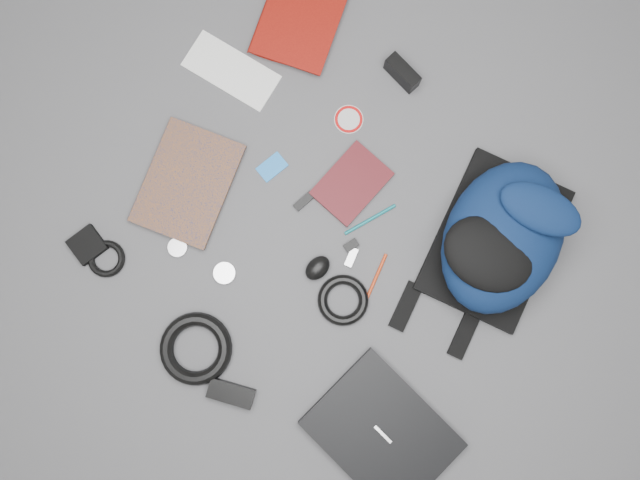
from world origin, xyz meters
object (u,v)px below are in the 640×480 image
Objects in this scene: laptop at (382,433)px; compact_camera at (402,73)px; dvd_case at (352,184)px; pouch at (87,245)px; comic_book at (150,169)px; power_brick at (231,393)px; backpack at (503,237)px; textbook_red at (264,5)px; mouse at (318,268)px.

laptop is 0.92m from compact_camera.
pouch is (-0.45, -0.54, 0.00)m from dvd_case.
pouch is at bearing -124.87° from dvd_case.
comic_book is 0.70m from compact_camera.
dvd_case is 0.62m from power_brick.
comic_book is (-0.82, -0.39, -0.08)m from backpack.
pouch is (-0.00, -0.25, -0.00)m from comic_book.
pouch is at bearing -106.05° from textbook_red.
backpack is at bearing -27.37° from textbook_red.
laptop is 1.79× the size of dvd_case.
comic_book is at bearing -166.53° from backpack.
dvd_case is 1.61× the size of power_brick.
laptop is at bearing 5.02° from pouch.
textbook_red is 0.41m from compact_camera.
backpack is 0.91m from comic_book.
mouse reaches higher than dvd_case.
backpack reaches higher than pouch.
laptop is 4.67× the size of mouse.
laptop is 1.15m from textbook_red.
power_brick is at bearing -124.73° from backpack.
mouse reaches higher than laptop.
comic_book is at bearing -104.67° from textbook_red.
backpack is 4.35× the size of compact_camera.
backpack is 0.87m from textbook_red.
backpack is 3.76× the size of power_brick.
pouch is (0.02, -0.78, -0.00)m from textbook_red.
textbook_red is 1.47× the size of dvd_case.
textbook_red is at bearing 91.78° from pouch.
comic_book is 0.61m from power_brick.
backpack is 0.40m from dvd_case.
backpack is 2.34× the size of dvd_case.
textbook_red reaches higher than pouch.
laptop is 0.39m from power_brick.
textbook_red is 0.93× the size of comic_book.
backpack is 5.60× the size of pouch.
compact_camera is (0.37, 0.59, 0.02)m from comic_book.
pouch is at bearing -154.02° from backpack.
power_brick is 0.53m from pouch.
laptop is 1.22× the size of textbook_red.
dvd_case is 1.86× the size of compact_camera.
compact_camera reaches higher than power_brick.
mouse is at bearing -59.41° from textbook_red.
mouse is 0.38m from power_brick.
laptop is 0.44m from mouse.
mouse is at bearing -70.05° from dvd_case.
comic_book is at bearing -142.32° from dvd_case.
compact_camera is 0.86× the size of power_brick.
power_brick is (0.55, -0.85, -0.00)m from textbook_red.
backpack is 0.46m from mouse.
laptop is at bearing -26.88° from comic_book.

